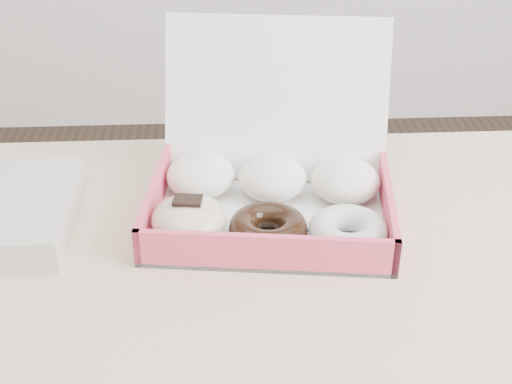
{
  "coord_description": "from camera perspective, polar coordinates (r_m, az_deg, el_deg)",
  "views": [
    {
      "loc": [
        -0.09,
        -0.64,
        1.28
      ],
      "look_at": [
        -0.04,
        0.14,
        0.8
      ],
      "focal_mm": 50.0,
      "sensor_mm": 36.0,
      "label": 1
    }
  ],
  "objects": [
    {
      "name": "table",
      "position": [
        0.89,
        3.38,
        -12.0
      ],
      "size": [
        1.2,
        0.8,
        0.75
      ],
      "color": "tan",
      "rests_on": "ground"
    },
    {
      "name": "donut_box",
      "position": [
        0.95,
        1.03,
        0.23
      ],
      "size": [
        0.35,
        0.33,
        0.23
      ],
      "rotation": [
        0.0,
        0.0,
        -0.12
      ],
      "color": "white",
      "rests_on": "table"
    }
  ]
}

